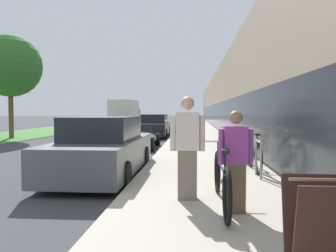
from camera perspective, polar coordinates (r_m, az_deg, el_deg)
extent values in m
cube|color=#B2AA99|center=(24.33, 5.19, -1.14)|extent=(3.34, 70.00, 0.14)
cube|color=gray|center=(33.05, 16.78, 4.22)|extent=(10.00, 70.00, 5.30)
cube|color=#1E2328|center=(32.34, 8.13, 1.86)|extent=(0.10, 63.00, 2.20)
cube|color=#3D7533|center=(30.83, -18.86, -0.59)|extent=(5.66, 70.00, 0.03)
torus|color=black|center=(6.22, 8.59, -7.85)|extent=(0.06, 0.78, 0.78)
torus|color=black|center=(4.52, 10.23, -11.87)|extent=(0.06, 0.78, 0.78)
cylinder|color=black|center=(5.32, 9.29, -7.05)|extent=(0.04, 1.49, 0.04)
cylinder|color=black|center=(5.00, 9.63, -8.98)|extent=(0.04, 0.89, 0.36)
cylinder|color=black|center=(4.74, 9.88, -6.27)|extent=(0.03, 0.03, 0.32)
cube|color=black|center=(4.72, 9.90, -4.34)|extent=(0.11, 0.22, 0.05)
cylinder|color=black|center=(6.02, 8.71, -4.29)|extent=(0.03, 0.03, 0.34)
cylinder|color=silver|center=(6.00, 8.72, -2.68)|extent=(0.52, 0.03, 0.03)
cube|color=brown|center=(5.08, 11.65, -10.51)|extent=(0.28, 0.20, 0.73)
cube|color=#933D93|center=(4.98, 11.72, -3.23)|extent=(0.34, 0.20, 0.56)
cylinder|color=#933D93|center=(4.96, 9.25, -3.58)|extent=(0.09, 0.09, 0.53)
cylinder|color=#933D93|center=(5.01, 14.16, -3.56)|extent=(0.09, 0.09, 0.53)
sphere|color=#936B51|center=(4.95, 11.77, 1.49)|extent=(0.20, 0.20, 0.20)
cube|color=#756B5B|center=(5.70, 3.40, -8.43)|extent=(0.33, 0.23, 0.85)
cube|color=beige|center=(5.61, 3.42, -0.89)|extent=(0.40, 0.23, 0.65)
cylinder|color=beige|center=(5.62, 0.88, -1.23)|extent=(0.10, 0.10, 0.61)
cylinder|color=beige|center=(5.61, 5.96, -1.25)|extent=(0.10, 0.10, 0.61)
sphere|color=tan|center=(5.60, 3.43, 3.96)|extent=(0.23, 0.23, 0.23)
cylinder|color=gray|center=(7.57, 15.90, -5.89)|extent=(0.05, 0.05, 0.82)
cylinder|color=gray|center=(8.11, 15.12, -5.32)|extent=(0.05, 0.05, 0.82)
cylinder|color=gray|center=(7.79, 15.53, -2.61)|extent=(0.05, 0.55, 0.05)
torus|color=black|center=(9.22, 14.14, -4.48)|extent=(0.06, 0.78, 0.78)
torus|color=black|center=(8.12, 15.49, -5.46)|extent=(0.06, 0.78, 0.78)
cylinder|color=black|center=(8.64, 14.79, -3.39)|extent=(0.04, 0.96, 0.04)
cylinder|color=black|center=(8.43, 15.06, -4.29)|extent=(0.04, 0.58, 0.35)
cylinder|color=black|center=(8.27, 15.25, -2.54)|extent=(0.03, 0.03, 0.32)
cube|color=black|center=(8.26, 15.27, -1.42)|extent=(0.11, 0.22, 0.05)
cylinder|color=black|center=(9.09, 14.26, -2.01)|extent=(0.03, 0.03, 0.34)
cylinder|color=silver|center=(9.08, 14.27, -0.94)|extent=(0.52, 0.03, 0.03)
torus|color=black|center=(11.29, 11.08, -3.20)|extent=(0.06, 0.76, 0.76)
torus|color=black|center=(10.20, 11.81, -3.83)|extent=(0.06, 0.76, 0.76)
cylinder|color=#2D56A8|center=(10.72, 11.44, -2.27)|extent=(0.04, 0.94, 0.04)
cylinder|color=#2D56A8|center=(10.51, 11.58, -2.96)|extent=(0.04, 0.57, 0.35)
cylinder|color=#2D56A8|center=(10.36, 11.68, -1.57)|extent=(0.03, 0.03, 0.32)
cube|color=black|center=(10.35, 11.69, -0.69)|extent=(0.11, 0.22, 0.05)
cylinder|color=#2D56A8|center=(11.17, 11.15, -1.22)|extent=(0.03, 0.03, 0.33)
cylinder|color=silver|center=(11.16, 11.16, -0.36)|extent=(0.52, 0.03, 0.03)
torus|color=black|center=(13.62, 10.12, -2.36)|extent=(0.06, 0.69, 0.69)
torus|color=black|center=(12.61, 10.58, -2.76)|extent=(0.06, 0.69, 0.69)
cylinder|color=red|center=(13.09, 10.34, -1.64)|extent=(0.04, 0.87, 0.04)
cylinder|color=red|center=(12.90, 10.43, -2.14)|extent=(0.04, 0.53, 0.32)
cylinder|color=red|center=(12.76, 10.50, -1.11)|extent=(0.03, 0.03, 0.29)
cube|color=black|center=(12.75, 10.51, -0.47)|extent=(0.11, 0.22, 0.05)
cylinder|color=red|center=(13.51, 10.16, -0.87)|extent=(0.03, 0.03, 0.30)
cylinder|color=silver|center=(13.50, 10.17, -0.23)|extent=(0.52, 0.03, 0.03)
cube|color=#331E19|center=(3.31, 25.96, -16.56)|extent=(0.56, 0.20, 0.89)
cube|color=#331E19|center=(3.63, 23.80, -14.80)|extent=(0.56, 0.20, 0.89)
cylinder|color=#93704C|center=(3.36, 24.97, -8.47)|extent=(0.56, 0.03, 0.03)
cube|color=#4C5156|center=(8.60, -11.20, -4.88)|extent=(1.82, 4.71, 0.78)
cube|color=#1E2328|center=(8.54, -11.24, -0.34)|extent=(1.57, 2.36, 0.58)
cylinder|color=black|center=(10.21, -13.63, -5.09)|extent=(0.22, 0.60, 0.60)
cylinder|color=black|center=(9.83, -4.18, -5.33)|extent=(0.22, 0.60, 0.60)
cylinder|color=black|center=(7.61, -20.29, -7.81)|extent=(0.22, 0.60, 0.60)
cylinder|color=black|center=(7.08, -7.64, -8.45)|extent=(0.22, 0.60, 0.60)
ellipsoid|color=#4C5156|center=(14.66, -5.28, -2.22)|extent=(1.62, 4.17, 0.58)
cube|color=#1E2328|center=(15.14, -4.96, -0.52)|extent=(1.13, 0.04, 0.26)
cylinder|color=black|center=(15.99, -7.22, -2.28)|extent=(0.22, 0.60, 0.60)
cylinder|color=black|center=(15.76, -1.83, -2.33)|extent=(0.22, 0.60, 0.60)
cylinder|color=black|center=(13.65, -9.27, -3.13)|extent=(0.22, 0.60, 0.60)
cylinder|color=black|center=(13.37, -2.96, -3.22)|extent=(0.22, 0.60, 0.60)
cube|color=black|center=(21.17, -2.30, -0.45)|extent=(1.72, 4.66, 0.75)
cube|color=#1E2328|center=(21.15, -2.31, 1.31)|extent=(1.48, 2.33, 0.55)
cylinder|color=black|center=(22.67, -3.88, -0.83)|extent=(0.22, 0.60, 0.60)
cylinder|color=black|center=(22.50, 0.12, -0.85)|extent=(0.22, 0.60, 0.60)
cylinder|color=black|center=(19.92, -5.04, -1.31)|extent=(0.22, 0.60, 0.60)
cylinder|color=black|center=(19.72, -0.49, -1.34)|extent=(0.22, 0.60, 0.60)
cube|color=orange|center=(38.81, -6.65, 1.73)|extent=(2.26, 1.60, 1.69)
cube|color=silver|center=(35.67, -7.65, 2.38)|extent=(2.46, 4.81, 2.60)
cylinder|color=black|center=(38.66, -8.41, 0.74)|extent=(0.28, 0.84, 0.84)
cylinder|color=black|center=(38.22, -5.11, 0.74)|extent=(0.28, 0.84, 0.84)
cylinder|color=black|center=(35.01, -9.77, 0.54)|extent=(0.28, 0.84, 0.84)
cylinder|color=black|center=(34.52, -6.14, 0.54)|extent=(0.28, 0.84, 0.84)
cylinder|color=brown|center=(21.96, -25.67, 2.05)|extent=(0.28, 0.28, 3.08)
sphere|color=#2D6628|center=(22.13, -25.81, 9.44)|extent=(3.73, 3.73, 3.73)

